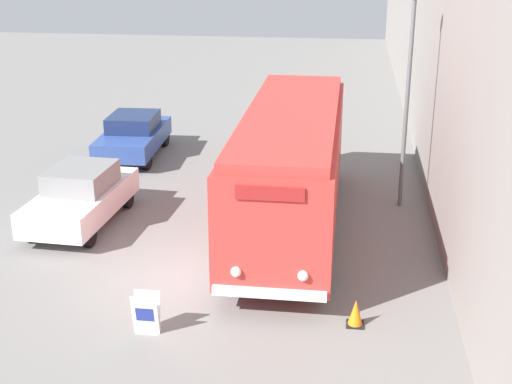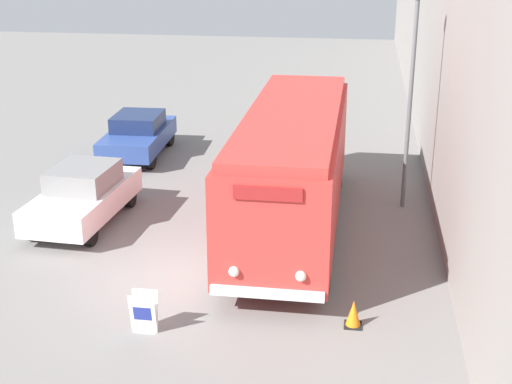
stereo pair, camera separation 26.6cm
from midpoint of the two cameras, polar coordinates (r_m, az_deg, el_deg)
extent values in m
plane|color=slate|center=(16.60, -6.38, -7.09)|extent=(80.00, 80.00, 0.00)
cube|color=gray|center=(24.55, 14.58, 12.16)|extent=(0.30, 60.00, 8.83)
cylinder|color=black|center=(16.15, -1.77, -5.80)|extent=(0.28, 0.99, 0.99)
cylinder|color=black|center=(15.94, 5.95, -6.28)|extent=(0.28, 0.99, 0.99)
cylinder|color=black|center=(22.50, 1.37, 1.85)|extent=(0.28, 0.99, 0.99)
cylinder|color=black|center=(22.35, 6.88, 1.58)|extent=(0.28, 0.99, 0.99)
cube|color=red|center=(18.73, 3.34, 2.07)|extent=(2.48, 9.72, 2.53)
cube|color=red|center=(18.35, 3.42, 6.19)|extent=(2.29, 9.33, 0.24)
cube|color=silver|center=(14.67, 1.40, -8.12)|extent=(2.36, 0.12, 0.20)
sphere|color=white|center=(14.58, -1.25, -6.39)|extent=(0.22, 0.22, 0.22)
sphere|color=white|center=(14.43, 4.14, -6.74)|extent=(0.22, 0.22, 0.22)
cube|color=maroon|center=(13.81, 1.49, -0.14)|extent=(1.37, 0.06, 0.28)
cube|color=gray|center=(14.72, -8.35, -10.98)|extent=(0.47, 0.19, 0.01)
cube|color=white|center=(14.44, -8.53, -9.66)|extent=(0.53, 0.18, 0.88)
cube|color=white|center=(14.57, -8.35, -9.36)|extent=(0.53, 0.18, 0.88)
cube|color=navy|center=(14.41, -8.55, -9.62)|extent=(0.37, 0.06, 0.31)
cylinder|color=#595E60|center=(20.41, 12.56, 6.64)|extent=(0.12, 0.12, 5.92)
cylinder|color=black|center=(19.30, -16.96, -2.81)|extent=(0.22, 0.64, 0.64)
cylinder|color=black|center=(18.63, -12.73, -3.25)|extent=(0.22, 0.64, 0.64)
cylinder|color=black|center=(21.59, -13.56, -0.03)|extent=(0.22, 0.64, 0.64)
cylinder|color=black|center=(20.99, -9.70, -0.33)|extent=(0.22, 0.64, 0.64)
cube|color=silver|center=(19.98, -13.25, -0.62)|extent=(2.04, 4.26, 0.68)
cube|color=gray|center=(19.86, -13.27, 1.20)|extent=(1.64, 1.96, 0.59)
cylinder|color=black|center=(24.70, -11.71, 2.75)|extent=(0.22, 0.70, 0.70)
cylinder|color=black|center=(24.26, -8.12, 2.65)|extent=(0.22, 0.70, 0.70)
cylinder|color=black|center=(27.27, -9.94, 4.51)|extent=(0.22, 0.70, 0.70)
cylinder|color=black|center=(26.87, -6.66, 4.45)|extent=(0.22, 0.70, 0.70)
cube|color=#2D478C|center=(25.67, -9.12, 4.30)|extent=(2.01, 4.28, 0.62)
cube|color=#19274D|center=(25.62, -9.13, 5.61)|extent=(1.65, 1.95, 0.54)
cube|color=black|center=(14.91, 8.27, -10.49)|extent=(0.36, 0.36, 0.03)
cone|color=orange|center=(14.77, 8.33, -9.54)|extent=(0.30, 0.30, 0.54)
camera|label=1|loc=(0.13, -89.54, 0.17)|focal=50.00mm
camera|label=2|loc=(0.13, 90.46, -0.17)|focal=50.00mm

